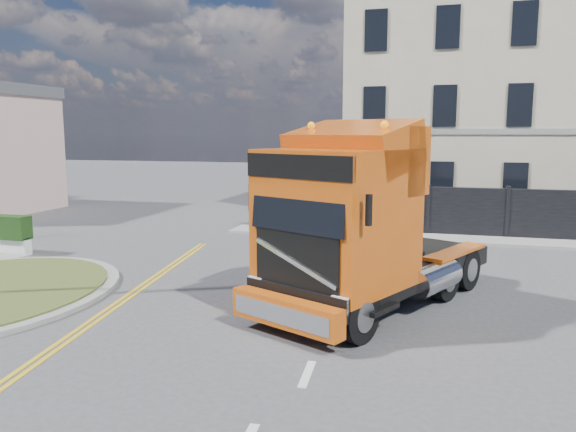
% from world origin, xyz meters
% --- Properties ---
extents(ground, '(120.00, 120.00, 0.00)m').
position_xyz_m(ground, '(0.00, 0.00, 0.00)').
color(ground, '#424244').
rests_on(ground, ground).
extents(hoarding_fence, '(18.80, 0.25, 2.00)m').
position_xyz_m(hoarding_fence, '(6.55, 9.00, 1.00)').
color(hoarding_fence, black).
rests_on(hoarding_fence, ground).
extents(georgian_building, '(12.30, 10.30, 12.80)m').
position_xyz_m(georgian_building, '(6.00, 16.50, 5.77)').
color(georgian_building, beige).
rests_on(georgian_building, ground).
extents(pavement_far, '(20.00, 1.60, 0.12)m').
position_xyz_m(pavement_far, '(6.00, 8.10, 0.06)').
color(pavement_far, gray).
rests_on(pavement_far, ground).
extents(truck, '(5.49, 7.62, 4.30)m').
position_xyz_m(truck, '(2.62, -1.60, 1.93)').
color(truck, black).
rests_on(truck, ground).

